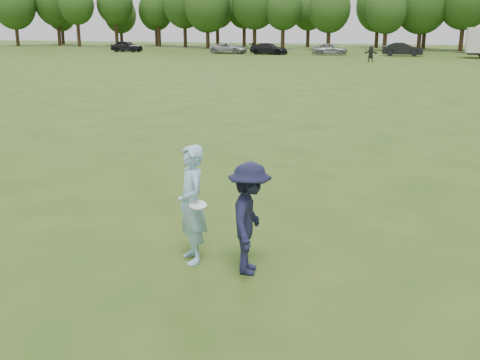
% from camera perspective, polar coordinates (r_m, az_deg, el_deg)
% --- Properties ---
extents(ground, '(200.00, 200.00, 0.00)m').
position_cam_1_polar(ground, '(9.25, -3.89, -7.19)').
color(ground, '#2C4C15').
rests_on(ground, ground).
extents(thrower, '(0.76, 0.80, 1.84)m').
position_cam_1_polar(thrower, '(8.58, -4.95, -2.50)').
color(thrower, '#97C7EA').
rests_on(thrower, ground).
extents(defender, '(0.78, 1.16, 1.68)m').
position_cam_1_polar(defender, '(8.18, 0.98, -3.94)').
color(defender, '#171934').
rests_on(defender, ground).
extents(player_far_d, '(1.44, 0.47, 1.55)m').
position_cam_1_polar(player_far_d, '(56.72, 13.14, 12.37)').
color(player_far_d, '#262626').
rests_on(player_far_d, ground).
extents(car_a, '(4.38, 2.02, 1.45)m').
position_cam_1_polar(car_a, '(77.12, -11.43, 13.18)').
color(car_a, black).
rests_on(car_a, ground).
extents(car_c, '(4.90, 2.64, 1.31)m').
position_cam_1_polar(car_c, '(71.32, -1.14, 13.24)').
color(car_c, '#9F9FA4').
rests_on(car_c, ground).
extents(car_d, '(4.77, 2.31, 1.34)m').
position_cam_1_polar(car_d, '(69.43, 2.96, 13.17)').
color(car_d, black).
rests_on(car_d, ground).
extents(car_e, '(4.33, 2.20, 1.41)m').
position_cam_1_polar(car_e, '(68.80, 9.09, 13.01)').
color(car_e, gray).
rests_on(car_e, ground).
extents(car_f, '(4.59, 1.69, 1.50)m').
position_cam_1_polar(car_f, '(68.44, 16.20, 12.63)').
color(car_f, black).
rests_on(car_f, ground).
extents(disc_in_play, '(0.33, 0.33, 0.09)m').
position_cam_1_polar(disc_in_play, '(8.33, -4.30, -2.56)').
color(disc_in_play, white).
rests_on(disc_in_play, ground).
extents(treeline, '(130.35, 18.39, 11.74)m').
position_cam_1_polar(treeline, '(84.87, 18.01, 16.68)').
color(treeline, '#332114').
rests_on(treeline, ground).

